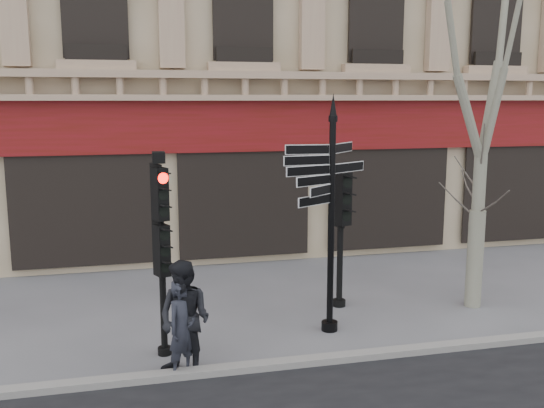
{
  "coord_description": "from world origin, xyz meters",
  "views": [
    {
      "loc": [
        -2.9,
        -10.27,
        4.27
      ],
      "look_at": [
        -0.29,
        0.6,
        2.33
      ],
      "focal_mm": 40.0,
      "sensor_mm": 36.0,
      "label": 1
    }
  ],
  "objects_px": {
    "traffic_signal_main": "(161,229)",
    "pedestrian_a": "(183,328)",
    "fingerpost": "(332,175)",
    "plane_tree": "(488,34)",
    "pedestrian_b": "(185,319)",
    "traffic_signal_secondary": "(341,213)"
  },
  "relations": [
    {
      "from": "fingerpost",
      "to": "pedestrian_b",
      "type": "height_order",
      "value": "fingerpost"
    },
    {
      "from": "traffic_signal_main",
      "to": "pedestrian_b",
      "type": "relative_size",
      "value": 1.88
    },
    {
      "from": "plane_tree",
      "to": "traffic_signal_secondary",
      "type": "bearing_deg",
      "value": 166.62
    },
    {
      "from": "fingerpost",
      "to": "pedestrian_b",
      "type": "xyz_separation_m",
      "value": [
        -2.79,
        -1.24,
        -2.02
      ]
    },
    {
      "from": "traffic_signal_main",
      "to": "pedestrian_a",
      "type": "relative_size",
      "value": 2.23
    },
    {
      "from": "traffic_signal_main",
      "to": "pedestrian_b",
      "type": "distance_m",
      "value": 1.55
    },
    {
      "from": "pedestrian_a",
      "to": "pedestrian_b",
      "type": "bearing_deg",
      "value": -39.3
    },
    {
      "from": "fingerpost",
      "to": "pedestrian_a",
      "type": "xyz_separation_m",
      "value": [
        -2.83,
        -1.24,
        -2.16
      ]
    },
    {
      "from": "fingerpost",
      "to": "traffic_signal_secondary",
      "type": "distance_m",
      "value": 1.69
    },
    {
      "from": "fingerpost",
      "to": "plane_tree",
      "type": "relative_size",
      "value": 0.56
    },
    {
      "from": "pedestrian_a",
      "to": "pedestrian_b",
      "type": "xyz_separation_m",
      "value": [
        0.04,
        0.0,
        0.15
      ]
    },
    {
      "from": "traffic_signal_main",
      "to": "traffic_signal_secondary",
      "type": "relative_size",
      "value": 1.22
    },
    {
      "from": "fingerpost",
      "to": "traffic_signal_secondary",
      "type": "bearing_deg",
      "value": 43.53
    },
    {
      "from": "pedestrian_a",
      "to": "pedestrian_b",
      "type": "relative_size",
      "value": 0.84
    },
    {
      "from": "fingerpost",
      "to": "traffic_signal_main",
      "type": "relative_size",
      "value": 1.27
    },
    {
      "from": "fingerpost",
      "to": "traffic_signal_main",
      "type": "bearing_deg",
      "value": 167.58
    },
    {
      "from": "traffic_signal_main",
      "to": "plane_tree",
      "type": "distance_m",
      "value": 7.29
    },
    {
      "from": "traffic_signal_secondary",
      "to": "pedestrian_b",
      "type": "relative_size",
      "value": 1.54
    },
    {
      "from": "traffic_signal_main",
      "to": "pedestrian_a",
      "type": "distance_m",
      "value": 1.66
    },
    {
      "from": "traffic_signal_main",
      "to": "traffic_signal_secondary",
      "type": "xyz_separation_m",
      "value": [
        3.7,
        1.61,
        -0.2
      ]
    },
    {
      "from": "traffic_signal_secondary",
      "to": "plane_tree",
      "type": "relative_size",
      "value": 0.36
    },
    {
      "from": "traffic_signal_secondary",
      "to": "plane_tree",
      "type": "height_order",
      "value": "plane_tree"
    }
  ]
}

